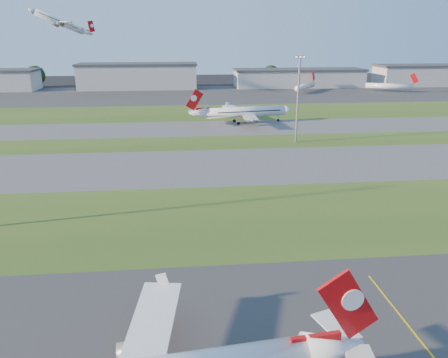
{
  "coord_description": "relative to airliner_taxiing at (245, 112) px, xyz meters",
  "views": [
    {
      "loc": [
        -20.11,
        -20.38,
        31.59
      ],
      "look_at": [
        -12.7,
        53.38,
        7.0
      ],
      "focal_mm": 35.0,
      "sensor_mm": 36.0,
      "label": 1
    }
  ],
  "objects": [
    {
      "name": "grass_strip_a",
      "position": [
        -3.72,
        -87.97,
        -4.13
      ],
      "size": [
        300.0,
        34.0,
        0.01
      ],
      "primitive_type": "cube",
      "color": "#334B19",
      "rests_on": "ground"
    },
    {
      "name": "taxiway_a",
      "position": [
        -3.72,
        -54.97,
        -4.13
      ],
      "size": [
        300.0,
        32.0,
        0.01
      ],
      "primitive_type": "cube",
      "color": "#515154",
      "rests_on": "ground"
    },
    {
      "name": "grass_strip_b",
      "position": [
        -3.72,
        -29.97,
        -4.13
      ],
      "size": [
        300.0,
        18.0,
        0.01
      ],
      "primitive_type": "cube",
      "color": "#334B19",
      "rests_on": "ground"
    },
    {
      "name": "taxiway_b",
      "position": [
        -3.72,
        -7.97,
        -4.13
      ],
      "size": [
        300.0,
        26.0,
        0.01
      ],
      "primitive_type": "cube",
      "color": "#515154",
      "rests_on": "ground"
    },
    {
      "name": "grass_strip_c",
      "position": [
        -3.72,
        25.03,
        -4.13
      ],
      "size": [
        300.0,
        40.0,
        0.01
      ],
      "primitive_type": "cube",
      "color": "#334B19",
      "rests_on": "ground"
    },
    {
      "name": "apron_far",
      "position": [
        -3.72,
        85.03,
        -4.13
      ],
      "size": [
        400.0,
        80.0,
        0.01
      ],
      "primitive_type": "cube",
      "color": "#333335",
      "rests_on": "ground"
    },
    {
      "name": "airliner_taxiing",
      "position": [
        0.0,
        0.0,
        0.0
      ],
      "size": [
        37.57,
        31.62,
        11.79
      ],
      "rotation": [
        0.0,
        0.0,
        3.31
      ],
      "color": "white",
      "rests_on": "ground"
    },
    {
      "name": "airliner_departing",
      "position": [
        -83.46,
        82.7,
        33.45
      ],
      "size": [
        28.01,
        24.02,
        9.64
      ],
      "rotation": [
        0.0,
        0.0,
        0.49
      ],
      "color": "white"
    },
    {
      "name": "mini_jet_near",
      "position": [
        48.54,
        89.19,
        -0.86
      ],
      "size": [
        18.29,
        24.11,
        9.48
      ],
      "rotation": [
        0.0,
        0.0,
        0.94
      ],
      "color": "white",
      "rests_on": "ground"
    },
    {
      "name": "mini_jet_far",
      "position": [
        97.0,
        85.05,
        -0.86
      ],
      "size": [
        26.64,
        13.91,
        9.48
      ],
      "rotation": [
        0.0,
        0.0,
        -0.44
      ],
      "color": "white",
      "rests_on": "ground"
    },
    {
      "name": "light_mast_centre",
      "position": [
        11.28,
        -31.97,
        10.67
      ],
      "size": [
        3.2,
        0.7,
        25.8
      ],
      "color": "gray",
      "rests_on": "ground"
    },
    {
      "name": "hangar_west",
      "position": [
        -48.72,
        115.03,
        3.5
      ],
      "size": [
        71.4,
        23.0,
        15.2
      ],
      "color": "#9DA1A5",
      "rests_on": "ground"
    },
    {
      "name": "hangar_east",
      "position": [
        51.28,
        115.03,
        1.5
      ],
      "size": [
        81.6,
        23.0,
        11.2
      ],
      "color": "#9DA1A5",
      "rests_on": "ground"
    },
    {
      "name": "tree_west",
      "position": [
        -113.72,
        130.03,
        3.0
      ],
      "size": [
        12.1,
        12.1,
        13.2
      ],
      "color": "black",
      "rests_on": "ground"
    },
    {
      "name": "tree_mid_west",
      "position": [
        -23.72,
        126.03,
        1.7
      ],
      "size": [
        9.9,
        9.9,
        10.8
      ],
      "color": "black",
      "rests_on": "ground"
    },
    {
      "name": "tree_mid_east",
      "position": [
        36.28,
        129.03,
        2.67
      ],
      "size": [
        11.55,
        11.55,
        12.6
      ],
      "color": "black",
      "rests_on": "ground"
    },
    {
      "name": "tree_east",
      "position": [
        111.28,
        127.03,
        2.02
      ],
      "size": [
        10.45,
        10.45,
        11.4
      ],
      "color": "black",
      "rests_on": "ground"
    }
  ]
}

